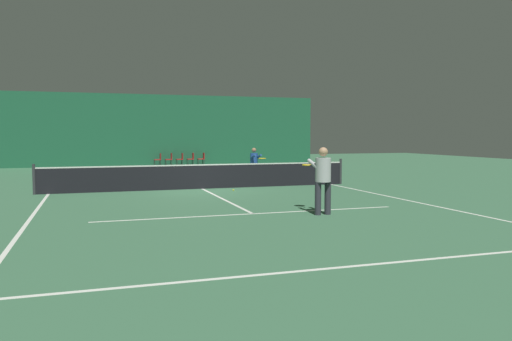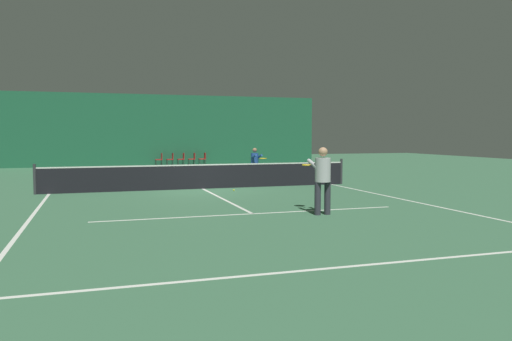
{
  "view_description": "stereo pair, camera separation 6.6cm",
  "coord_description": "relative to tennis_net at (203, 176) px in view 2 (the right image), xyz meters",
  "views": [
    {
      "loc": [
        -3.99,
        -18.82,
        2.09
      ],
      "look_at": [
        0.68,
        -4.61,
        1.01
      ],
      "focal_mm": 35.0,
      "sensor_mm": 36.0,
      "label": 1
    },
    {
      "loc": [
        -3.93,
        -18.84,
        2.09
      ],
      "look_at": [
        0.68,
        -4.61,
        1.01
      ],
      "focal_mm": 35.0,
      "sensor_mm": 36.0,
      "label": 2
    }
  ],
  "objects": [
    {
      "name": "court_line_baseline_near",
      "position": [
        0.0,
        -11.9,
        -0.51
      ],
      "size": [
        11.0,
        0.1,
        0.0
      ],
      "color": "silver",
      "rests_on": "ground"
    },
    {
      "name": "tennis_ball",
      "position": [
        0.95,
        -1.09,
        -0.48
      ],
      "size": [
        0.07,
        0.07,
        0.07
      ],
      "color": "#D1DB33",
      "rests_on": "ground"
    },
    {
      "name": "court_line_baseline_far",
      "position": [
        0.0,
        11.9,
        -0.51
      ],
      "size": [
        11.0,
        0.1,
        0.0
      ],
      "color": "silver",
      "rests_on": "ground"
    },
    {
      "name": "player_near",
      "position": [
        1.69,
        -7.06,
        0.52
      ],
      "size": [
        0.45,
        1.4,
        1.76
      ],
      "rotation": [
        0.0,
        0.0,
        1.55
      ],
      "color": "#2D2D38",
      "rests_on": "ground"
    },
    {
      "name": "court_line_sideline_left",
      "position": [
        -5.5,
        0.0,
        -0.51
      ],
      "size": [
        0.1,
        23.8,
        0.0
      ],
      "color": "silver",
      "rests_on": "ground"
    },
    {
      "name": "court_line_service_far",
      "position": [
        0.0,
        6.4,
        -0.51
      ],
      "size": [
        8.25,
        0.1,
        0.0
      ],
      "color": "silver",
      "rests_on": "ground"
    },
    {
      "name": "courtside_chair_1",
      "position": [
        0.93,
        14.85,
        -0.03
      ],
      "size": [
        0.44,
        0.44,
        0.84
      ],
      "rotation": [
        0.0,
        0.0,
        -1.57
      ],
      "color": "#2D2D2D",
      "rests_on": "ground"
    },
    {
      "name": "court_line_sideline_right",
      "position": [
        5.5,
        0.0,
        -0.51
      ],
      "size": [
        0.1,
        23.8,
        0.0
      ],
      "color": "silver",
      "rests_on": "ground"
    },
    {
      "name": "backdrop_curtain",
      "position": [
        0.0,
        15.4,
        1.88
      ],
      "size": [
        23.0,
        0.12,
        4.79
      ],
      "color": "#1E5B3D",
      "rests_on": "ground"
    },
    {
      "name": "courtside_chair_0",
      "position": [
        0.2,
        14.85,
        -0.03
      ],
      "size": [
        0.44,
        0.44,
        0.84
      ],
      "rotation": [
        0.0,
        0.0,
        -1.57
      ],
      "color": "#2D2D2D",
      "rests_on": "ground"
    },
    {
      "name": "court_line_centre",
      "position": [
        0.0,
        0.0,
        -0.51
      ],
      "size": [
        0.1,
        12.8,
        0.0
      ],
      "color": "silver",
      "rests_on": "ground"
    },
    {
      "name": "courtside_chair_2",
      "position": [
        1.67,
        14.85,
        -0.03
      ],
      "size": [
        0.44,
        0.44,
        0.84
      ],
      "rotation": [
        0.0,
        0.0,
        -1.57
      ],
      "color": "#2D2D2D",
      "rests_on": "ground"
    },
    {
      "name": "court_line_service_near",
      "position": [
        0.0,
        -6.4,
        -0.51
      ],
      "size": [
        8.25,
        0.1,
        0.0
      ],
      "color": "silver",
      "rests_on": "ground"
    },
    {
      "name": "ground_plane",
      "position": [
        0.0,
        0.0,
        -0.51
      ],
      "size": [
        60.0,
        60.0,
        0.0
      ],
      "primitive_type": "plane",
      "color": "#386647"
    },
    {
      "name": "player_far",
      "position": [
        2.94,
        2.52,
        0.36
      ],
      "size": [
        0.45,
        1.3,
        1.49
      ],
      "rotation": [
        0.0,
        0.0,
        -1.49
      ],
      "color": "black",
      "rests_on": "ground"
    },
    {
      "name": "courtside_chair_3",
      "position": [
        2.41,
        14.85,
        -0.03
      ],
      "size": [
        0.44,
        0.44,
        0.84
      ],
      "rotation": [
        0.0,
        0.0,
        -1.57
      ],
      "color": "#2D2D2D",
      "rests_on": "ground"
    },
    {
      "name": "courtside_chair_4",
      "position": [
        3.15,
        14.85,
        -0.03
      ],
      "size": [
        0.44,
        0.44,
        0.84
      ],
      "rotation": [
        0.0,
        0.0,
        -1.57
      ],
      "color": "#2D2D2D",
      "rests_on": "ground"
    },
    {
      "name": "tennis_net",
      "position": [
        0.0,
        0.0,
        0.0
      ],
      "size": [
        12.0,
        0.1,
        1.07
      ],
      "color": "black",
      "rests_on": "ground"
    }
  ]
}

